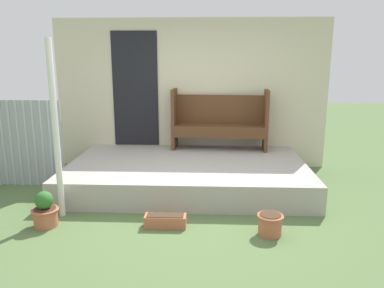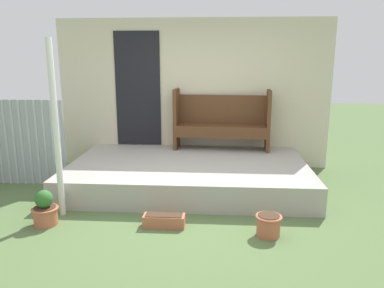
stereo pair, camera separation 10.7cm
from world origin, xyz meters
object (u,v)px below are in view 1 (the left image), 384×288
Objects in this scene: planter_box_rect at (165,221)px; flower_pot_middle at (270,224)px; support_post at (56,131)px; flower_pot_left at (45,211)px; bench at (220,119)px.

flower_pot_middle is at bearing -7.38° from planter_box_rect.
flower_pot_left is (-0.08, -0.31, -0.90)m from support_post.
support_post is 0.95m from flower_pot_left.
bench is 2.67m from flower_pot_middle.
planter_box_rect is (1.41, 0.04, -0.11)m from flower_pot_left.
support_post reaches higher than flower_pot_middle.
support_post is 7.26× the size of flower_pot_middle.
flower_pot_left is 2.60m from flower_pot_middle.
bench is 5.53× the size of flower_pot_middle.
bench reaches higher than flower_pot_middle.
bench is at bearing 101.42° from flower_pot_middle.
bench is (2.02, 2.09, -0.18)m from support_post.
flower_pot_left is at bearing -127.98° from bench.
flower_pot_middle is 1.20m from planter_box_rect.
planter_box_rect is at bearing 1.80° from flower_pot_left.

